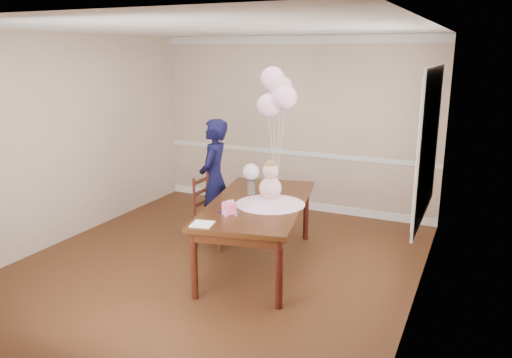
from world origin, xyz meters
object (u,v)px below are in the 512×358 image
object	(u,v)px
dining_table_top	(258,204)
birthday_cake	(229,207)
dining_chair_seat	(214,216)
woman	(214,179)

from	to	relation	value
dining_table_top	birthday_cake	world-z (taller)	birthday_cake
birthday_cake	dining_chair_seat	world-z (taller)	birthday_cake
birthday_cake	woman	distance (m)	1.38
dining_table_top	birthday_cake	size ratio (longest dim) A/B	13.33
dining_table_top	birthday_cake	distance (m)	0.52
dining_chair_seat	woman	size ratio (longest dim) A/B	0.25
dining_table_top	woman	world-z (taller)	woman
birthday_cake	woman	xyz separation A→B (m)	(-0.81, 1.11, -0.04)
dining_chair_seat	woman	xyz separation A→B (m)	(-0.16, 0.31, 0.40)
birthday_cake	dining_table_top	bearing A→B (deg)	77.69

